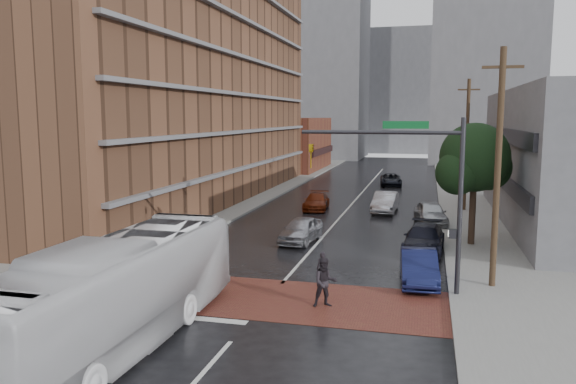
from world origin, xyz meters
The scene contains 23 objects.
ground centered at (0.00, 0.00, 0.00)m, with size 160.00×160.00×0.00m, color black.
crosswalk centered at (0.00, 0.50, 0.01)m, with size 14.00×5.00×0.02m, color brown.
sidewalk_west centered at (-11.50, 25.00, 0.07)m, with size 9.00×90.00×0.15m, color gray.
sidewalk_east centered at (11.50, 25.00, 0.07)m, with size 9.00×90.00×0.15m, color gray.
apartment_block centered at (-14.00, 24.00, 14.00)m, with size 10.00×44.00×28.00m, color brown.
storefront_west centered at (-12.00, 54.00, 3.50)m, with size 8.00×16.00×7.00m, color brown.
distant_tower_west centered at (-14.00, 78.00, 16.00)m, with size 18.00×16.00×32.00m, color slate.
distant_tower_east centered at (14.00, 72.00, 18.00)m, with size 16.00×14.00×36.00m, color slate.
distant_tower_center centered at (0.00, 95.00, 12.00)m, with size 12.00×10.00×24.00m, color slate.
street_tree centered at (8.52, 12.03, 4.73)m, with size 4.20×4.10×6.90m.
signal_mast centered at (5.85, 2.50, 4.73)m, with size 6.50×0.30×7.20m.
utility_pole_near centered at (8.80, 4.00, 5.14)m, with size 1.60×0.26×10.00m.
utility_pole_far centered at (8.80, 24.00, 5.14)m, with size 1.60×0.26×10.00m.
transit_bus centered at (-3.32, -5.28, 1.74)m, with size 2.93×12.51×3.48m, color silver.
pedestrian_a centered at (1.76, 2.76, 0.73)m, with size 0.53×0.35×1.46m, color black.
pedestrian_b centered at (2.35, 0.10, 0.96)m, with size 0.93×0.72×1.91m, color #252025.
car_travel_a centered at (-0.99, 10.74, 0.72)m, with size 1.71×4.25×1.45m, color #A8A9AF.
car_travel_b centered at (2.97, 22.22, 0.77)m, with size 1.63×4.68×1.54m, color #B3B5BC.
car_travel_c centered at (-2.34, 22.18, 0.64)m, with size 1.79×4.40×1.28m, color maroon.
suv_travel centered at (2.32, 38.92, 0.63)m, with size 2.10×4.56×1.27m, color black.
car_parked_near centered at (5.77, 4.11, 0.72)m, with size 1.52×4.37×1.44m, color #131844.
car_parked_mid centered at (5.94, 10.00, 0.72)m, with size 2.03×4.99×1.45m, color black.
car_parked_far centered at (6.30, 17.95, 0.78)m, with size 1.85×4.59×1.56m, color #A3A7AB.
Camera 1 is at (6.00, -20.34, 7.25)m, focal length 35.00 mm.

